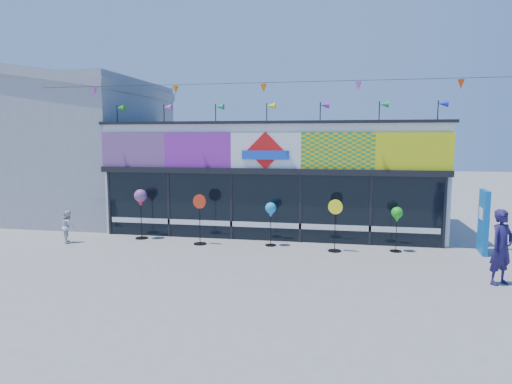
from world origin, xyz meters
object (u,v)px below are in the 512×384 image
(spinner_1, at_px, (200,218))
(spinner_3, at_px, (335,224))
(blue_sign, at_px, (483,222))
(spinner_2, at_px, (271,211))
(child, at_px, (68,226))
(spinner_0, at_px, (141,199))
(adult_man, at_px, (502,247))
(spinner_4, at_px, (397,216))

(spinner_1, relative_size, spinner_3, 1.02)
(blue_sign, height_order, spinner_2, blue_sign)
(spinner_2, relative_size, child, 1.31)
(spinner_2, distance_m, child, 6.88)
(spinner_2, bearing_deg, spinner_3, -10.09)
(spinner_0, distance_m, adult_man, 11.15)
(spinner_2, xyz_separation_m, adult_man, (6.08, -2.89, -0.23))
(blue_sign, bearing_deg, spinner_2, -172.66)
(spinner_3, bearing_deg, spinner_1, 178.46)
(spinner_3, bearing_deg, spinner_2, 169.91)
(spinner_2, relative_size, spinner_4, 1.02)
(spinner_2, height_order, adult_man, adult_man)
(spinner_2, height_order, spinner_3, spinner_3)
(spinner_3, relative_size, child, 1.50)
(adult_man, bearing_deg, child, 135.34)
(adult_man, bearing_deg, spinner_2, 119.01)
(spinner_1, height_order, spinner_2, spinner_1)
(adult_man, bearing_deg, blue_sign, 46.05)
(spinner_3, xyz_separation_m, adult_man, (3.99, -2.51, 0.05))
(spinner_1, bearing_deg, spinner_2, 6.15)
(spinner_2, xyz_separation_m, child, (-6.80, -0.83, -0.60))
(spinner_1, bearing_deg, child, -172.63)
(spinner_0, height_order, spinner_3, spinner_0)
(blue_sign, bearing_deg, spinner_3, -166.84)
(spinner_0, height_order, spinner_1, spinner_0)
(spinner_3, distance_m, adult_man, 4.72)
(blue_sign, xyz_separation_m, adult_man, (-0.46, -3.16, -0.07))
(spinner_2, bearing_deg, spinner_4, -0.55)
(spinner_0, bearing_deg, blue_sign, 0.40)
(blue_sign, bearing_deg, spinner_0, -174.63)
(spinner_0, relative_size, spinner_3, 1.07)
(spinner_4, bearing_deg, blue_sign, 6.82)
(spinner_0, height_order, child, spinner_0)
(spinner_1, distance_m, child, 4.51)
(blue_sign, bearing_deg, child, -170.32)
(blue_sign, relative_size, adult_man, 1.07)
(spinner_0, bearing_deg, spinner_4, -1.54)
(spinner_4, bearing_deg, child, -175.80)
(spinner_2, distance_m, spinner_3, 2.14)
(blue_sign, distance_m, spinner_1, 8.90)
(spinner_3, height_order, spinner_4, spinner_3)
(blue_sign, distance_m, adult_man, 3.19)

